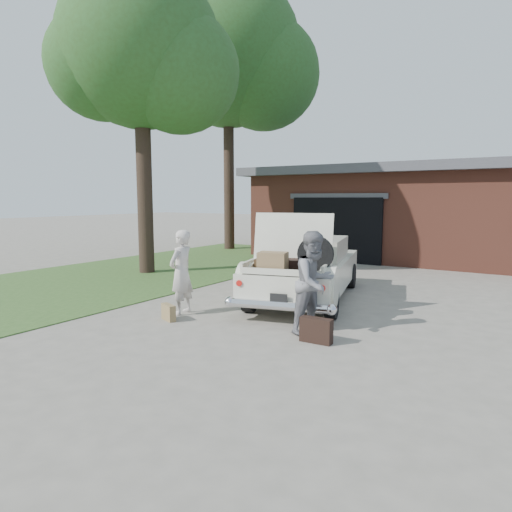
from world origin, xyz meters
The scene contains 10 objects.
ground centered at (0.00, 0.00, 0.00)m, with size 90.00×90.00×0.00m, color gray.
grass_strip centered at (-5.50, 3.00, 0.01)m, with size 6.00×16.00×0.02m, color #2D4C1E.
house centered at (0.98, 11.47, 1.67)m, with size 12.80×7.80×3.30m.
tree_left centered at (-5.21, 2.86, 6.07)m, with size 5.14×4.47×8.59m.
tree_back centered at (-6.86, 9.27, 7.77)m, with size 6.94×6.04×11.14m.
sedan centered at (0.24, 2.23, 0.68)m, with size 2.88×4.90×1.90m.
woman_left centered at (-1.15, -0.21, 0.80)m, with size 0.58×0.38×1.60m, color beige.
woman_right centered at (1.49, 0.04, 0.83)m, with size 0.81×0.63×1.67m, color gray.
suitcase_left centered at (-1.04, -0.69, 0.14)m, with size 0.38×0.12×0.29m, color #967B4C.
suitcase_right centered at (1.74, -0.42, 0.19)m, with size 0.50×0.16×0.38m, color black.
Camera 1 is at (4.61, -6.55, 2.19)m, focal length 32.00 mm.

